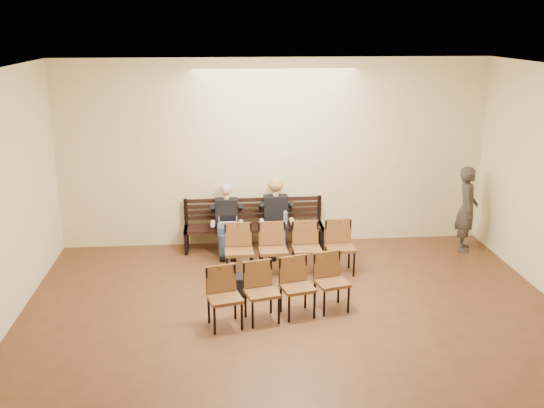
{
  "coord_description": "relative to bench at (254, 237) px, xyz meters",
  "views": [
    {
      "loc": [
        -1.02,
        -6.04,
        4.09
      ],
      "look_at": [
        -0.13,
        4.05,
        1.05
      ],
      "focal_mm": 40.0,
      "sensor_mm": 36.0,
      "label": 1
    }
  ],
  "objects": [
    {
      "name": "bag",
      "position": [
        -0.41,
        -1.98,
        -0.07
      ],
      "size": [
        0.43,
        0.3,
        0.3
      ],
      "primitive_type": "cube",
      "rotation": [
        0.0,
        0.0,
        -0.05
      ],
      "color": "black",
      "rests_on": "ground"
    },
    {
      "name": "chair_row_front",
      "position": [
        0.53,
        -1.29,
        0.22
      ],
      "size": [
        2.18,
        0.52,
        0.89
      ],
      "primitive_type": "cube",
      "rotation": [
        0.0,
        0.0,
        0.02
      ],
      "color": "brown",
      "rests_on": "ground"
    },
    {
      "name": "chair_row_back",
      "position": [
        0.2,
        -2.82,
        0.2
      ],
      "size": [
        2.12,
        0.95,
        0.85
      ],
      "primitive_type": "cube",
      "rotation": [
        0.0,
        0.0,
        0.24
      ],
      "color": "brown",
      "rests_on": "ground"
    },
    {
      "name": "passerby",
      "position": [
        3.92,
        -0.39,
        0.69
      ],
      "size": [
        0.64,
        0.78,
        1.83
      ],
      "primitive_type": "imported",
      "rotation": [
        0.0,
        0.0,
        1.23
      ],
      "color": "#36302C",
      "rests_on": "ground"
    },
    {
      "name": "ground",
      "position": [
        0.42,
        -4.65,
        -0.23
      ],
      "size": [
        10.0,
        10.0,
        0.0
      ],
      "primitive_type": "plane",
      "color": "brown",
      "rests_on": "ground"
    },
    {
      "name": "seated_woman",
      "position": [
        0.41,
        -0.12,
        0.42
      ],
      "size": [
        0.55,
        0.76,
        1.28
      ],
      "primitive_type": null,
      "color": "black",
      "rests_on": "ground"
    },
    {
      "name": "seated_man",
      "position": [
        -0.5,
        -0.12,
        0.39
      ],
      "size": [
        0.51,
        0.71,
        1.24
      ],
      "primitive_type": null,
      "color": "black",
      "rests_on": "ground"
    },
    {
      "name": "laptop",
      "position": [
        -0.48,
        -0.28,
        0.35
      ],
      "size": [
        0.36,
        0.29,
        0.25
      ],
      "primitive_type": "cube",
      "rotation": [
        0.0,
        0.0,
        -0.07
      ],
      "color": "#B9B9BE",
      "rests_on": "bench"
    },
    {
      "name": "bench",
      "position": [
        0.0,
        0.0,
        0.0
      ],
      "size": [
        2.6,
        0.9,
        0.45
      ],
      "primitive_type": "cube",
      "color": "black",
      "rests_on": "ground"
    },
    {
      "name": "room_walls",
      "position": [
        0.42,
        -3.86,
        2.31
      ],
      "size": [
        8.02,
        10.01,
        3.51
      ],
      "color": "beige",
      "rests_on": "ground"
    },
    {
      "name": "water_bottle",
      "position": [
        0.56,
        -0.33,
        0.35
      ],
      "size": [
        0.08,
        0.08,
        0.25
      ],
      "primitive_type": "cylinder",
      "rotation": [
        0.0,
        0.0,
        -0.09
      ],
      "color": "silver",
      "rests_on": "bench"
    }
  ]
}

